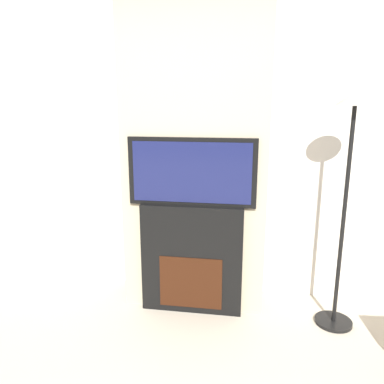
% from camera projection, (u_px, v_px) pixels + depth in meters
% --- Properties ---
extents(wall_back, '(6.00, 0.06, 2.70)m').
position_uv_depth(wall_back, '(200.00, 141.00, 3.21)').
color(wall_back, silver).
rests_on(wall_back, ground_plane).
extents(chimney_breast, '(1.15, 0.39, 2.70)m').
position_uv_depth(chimney_breast, '(196.00, 144.00, 2.99)').
color(chimney_breast, '#BCAD8E').
rests_on(chimney_breast, ground_plane).
extents(fireplace, '(0.81, 0.15, 0.89)m').
position_uv_depth(fireplace, '(192.00, 259.00, 3.02)').
color(fireplace, black).
rests_on(fireplace, ground_plane).
extents(television, '(0.99, 0.07, 0.53)m').
position_uv_depth(television, '(192.00, 172.00, 2.85)').
color(television, black).
rests_on(television, fireplace).
extents(floor_lamp, '(0.28, 0.28, 1.75)m').
position_uv_depth(floor_lamp, '(349.00, 161.00, 2.62)').
color(floor_lamp, black).
rests_on(floor_lamp, ground_plane).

